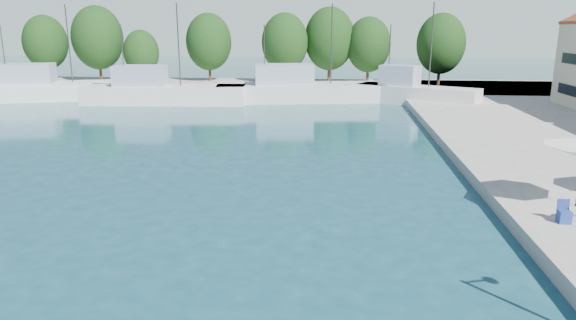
# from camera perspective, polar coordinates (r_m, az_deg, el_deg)

# --- Properties ---
(quay_far) EXTENTS (90.00, 16.00, 0.60)m
(quay_far) POSITION_cam_1_polar(r_m,az_deg,el_deg) (64.18, -0.99, 8.09)
(quay_far) COLOR gray
(quay_far) RESTS_ON ground
(hill_west) EXTENTS (180.00, 40.00, 16.00)m
(hill_west) POSITION_cam_1_polar(r_m,az_deg,el_deg) (159.10, -5.09, 14.62)
(hill_west) COLOR gray
(hill_west) RESTS_ON ground
(hill_east) EXTENTS (140.00, 40.00, 12.00)m
(hill_east) POSITION_cam_1_polar(r_m,az_deg,el_deg) (180.94, 19.22, 13.24)
(hill_east) COLOR gray
(hill_east) RESTS_ON ground
(trawler_01) EXTENTS (18.82, 10.19, 10.20)m
(trawler_01) POSITION_cam_1_polar(r_m,az_deg,el_deg) (60.60, -24.88, 7.12)
(trawler_01) COLOR white
(trawler_01) RESTS_ON ground
(trawler_02) EXTENTS (16.37, 5.32, 10.20)m
(trawler_02) POSITION_cam_1_polar(r_m,az_deg,el_deg) (53.70, -13.93, 7.25)
(trawler_02) COLOR silver
(trawler_02) RESTS_ON ground
(trawler_03) EXTENTS (20.28, 8.51, 10.20)m
(trawler_03) POSITION_cam_1_polar(r_m,az_deg,el_deg) (54.10, 2.13, 7.71)
(trawler_03) COLOR silver
(trawler_03) RESTS_ON ground
(trawler_04) EXTENTS (12.20, 8.41, 10.20)m
(trawler_04) POSITION_cam_1_polar(r_m,az_deg,el_deg) (53.32, 13.73, 7.22)
(trawler_04) COLOR silver
(trawler_04) RESTS_ON ground
(tree_01) EXTENTS (5.78, 5.78, 8.55)m
(tree_01) POSITION_cam_1_polar(r_m,az_deg,el_deg) (78.05, -25.36, 11.73)
(tree_01) COLOR #3F2B19
(tree_01) RESTS_ON quay_far
(tree_02) EXTENTS (6.53, 6.53, 9.66)m
(tree_02) POSITION_cam_1_polar(r_m,az_deg,el_deg) (72.64, -20.41, 12.61)
(tree_02) COLOR #3F2B19
(tree_02) RESTS_ON quay_far
(tree_03) EXTENTS (4.48, 4.48, 6.63)m
(tree_03) POSITION_cam_1_polar(r_m,az_deg,el_deg) (69.41, -16.00, 11.44)
(tree_03) COLOR #3F2B19
(tree_03) RESTS_ON quay_far
(tree_04) EXTENTS (5.92, 5.92, 8.77)m
(tree_04) POSITION_cam_1_polar(r_m,az_deg,el_deg) (69.64, -8.79, 12.85)
(tree_04) COLOR #3F2B19
(tree_04) RESTS_ON quay_far
(tree_05) EXTENTS (5.90, 5.90, 8.73)m
(tree_05) POSITION_cam_1_polar(r_m,az_deg,el_deg) (66.48, -0.36, 12.93)
(tree_05) COLOR #3F2B19
(tree_05) RESTS_ON quay_far
(tree_06) EXTENTS (6.40, 6.40, 9.48)m
(tree_06) POSITION_cam_1_polar(r_m,az_deg,el_deg) (67.71, 4.63, 13.28)
(tree_06) COLOR #3F2B19
(tree_06) RESTS_ON quay_far
(tree_07) EXTENTS (5.57, 5.57, 8.25)m
(tree_07) POSITION_cam_1_polar(r_m,az_deg,el_deg) (67.42, 8.95, 12.54)
(tree_07) COLOR #3F2B19
(tree_07) RESTS_ON quay_far
(tree_08) EXTENTS (5.82, 5.82, 8.62)m
(tree_08) POSITION_cam_1_polar(r_m,az_deg,el_deg) (66.14, 16.62, 12.28)
(tree_08) COLOR #3F2B19
(tree_08) RESTS_ON quay_far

